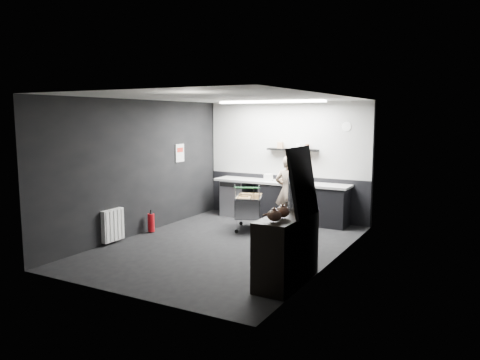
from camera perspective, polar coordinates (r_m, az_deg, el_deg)
The scene contains 22 objects.
floor at distance 8.72m, azimuth -1.64°, elevation -7.98°, with size 5.50×5.50×0.00m, color black.
ceiling at distance 8.40m, azimuth -1.71°, elevation 10.04°, with size 5.50×5.50×0.00m, color silver.
wall_back at distance 10.90m, azimuth 5.69°, elevation 2.38°, with size 5.50×5.50×0.00m, color black.
wall_front at distance 6.27m, azimuth -14.55°, elevation -1.82°, with size 5.50×5.50×0.00m, color black.
wall_left at distance 9.62m, azimuth -12.00°, elevation 1.53°, with size 5.50×5.50×0.00m, color black.
wall_right at distance 7.64m, azimuth 11.36°, elevation -0.03°, with size 5.50×5.50×0.00m, color black.
kitchen_wall_panel at distance 10.85m, azimuth 5.68°, elevation 5.00°, with size 3.95×0.02×1.70m, color #B1B2AD.
dado_panel at distance 10.99m, azimuth 5.59°, elevation -2.05°, with size 3.95×0.02×1.00m, color black.
floating_shelf at distance 10.68m, azimuth 6.42°, elevation 3.71°, with size 1.20×0.22×0.04m, color black.
wall_clock at distance 10.36m, azimuth 12.86°, elevation 6.38°, with size 0.20×0.20×0.03m, color white.
poster at distance 10.60m, azimuth -7.35°, elevation 3.29°, with size 0.02×0.30×0.40m, color white.
poster_red_band at distance 10.59m, azimuth -7.34°, elevation 3.66°, with size 0.01×0.22×0.10m, color red.
radiator at distance 9.09m, azimuth -15.25°, elevation -5.33°, with size 0.10×0.50×0.60m, color white.
ceiling_strip at distance 10.04m, azimuth 3.74°, elevation 9.48°, with size 2.40×0.20×0.04m, color white.
prep_counter at distance 10.67m, azimuth 5.59°, elevation -2.58°, with size 3.20×0.61×0.90m.
person at distance 10.12m, azimuth 5.85°, elevation -1.36°, with size 0.56×0.37×1.54m, color beige.
shopping_cart at distance 9.83m, azimuth 1.12°, elevation -3.41°, with size 0.82×1.07×0.97m.
sideboard at distance 6.74m, azimuth 5.92°, elevation -7.33°, with size 0.56×1.31×1.95m.
fire_extinguisher at distance 9.78m, azimuth -10.78°, elevation -5.05°, with size 0.14×0.14×0.45m.
cardboard_box at distance 10.47m, azimuth 6.53°, elevation -0.05°, with size 0.52×0.40×0.10m, color #A9805A.
pink_tub at distance 10.47m, azimuth 7.21°, elevation 0.15°, with size 0.18×0.18×0.18m, color silver.
white_container at distance 10.71m, azimuth 3.47°, elevation 0.32°, with size 0.18×0.14×0.16m, color white.
Camera 1 is at (4.26, -7.23, 2.37)m, focal length 35.00 mm.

